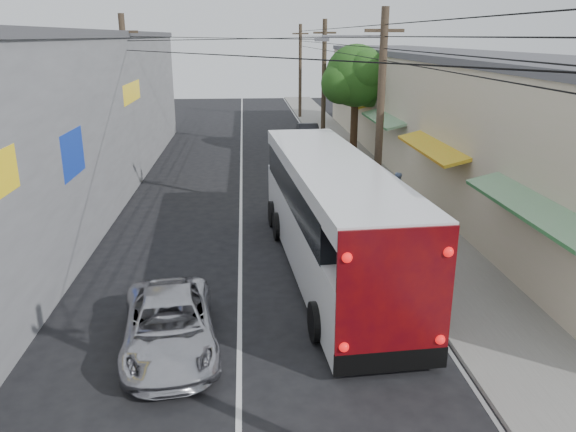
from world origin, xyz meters
name	(u,v)px	position (x,y,z in m)	size (l,w,h in m)	color
sidewalk	(369,179)	(6.50, 20.00, 0.06)	(3.00, 80.00, 0.12)	slate
building_right	(447,112)	(10.99, 22.00, 3.15)	(7.09, 40.00, 6.25)	beige
building_left	(43,117)	(-8.50, 18.00, 3.65)	(7.20, 36.00, 7.25)	gray
utility_poles	(303,98)	(3.13, 20.33, 4.13)	(11.80, 45.28, 8.00)	#473828
street_tree	(357,78)	(6.87, 26.02, 4.67)	(4.40, 4.00, 6.60)	#3F2B19
coach_bus	(330,214)	(2.81, 8.95, 1.80)	(3.45, 12.24, 3.49)	white
jeepney	(169,325)	(-1.61, 4.46, 0.63)	(2.09, 4.54, 1.26)	#BCBBC3
parked_suv	(332,196)	(3.80, 14.80, 0.71)	(2.00, 4.92, 1.43)	gray
parked_car_mid	(316,151)	(4.37, 24.73, 0.64)	(1.52, 3.79, 1.29)	#232327
parked_car_far	(308,133)	(4.60, 30.88, 0.64)	(1.35, 3.86, 1.27)	black
pedestrian_near	(429,241)	(5.81, 8.42, 1.03)	(0.67, 0.44, 1.83)	pink
pedestrian_far	(396,190)	(6.48, 14.79, 0.89)	(0.75, 0.59, 1.55)	#9AB3E0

